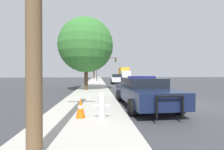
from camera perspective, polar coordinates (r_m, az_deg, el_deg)
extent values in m
plane|color=#3D3D42|center=(8.80, 27.06, -9.97)|extent=(110.00, 110.00, 0.00)
cube|color=#BCB7AD|center=(7.47, -8.93, -11.30)|extent=(3.00, 110.00, 0.13)
cube|color=#141E3D|center=(7.46, 11.82, -6.85)|extent=(2.07, 4.91, 0.63)
cube|color=black|center=(7.64, 11.23, -2.70)|extent=(1.73, 2.57, 0.43)
cylinder|color=black|center=(6.55, 24.21, -10.70)|extent=(0.26, 0.66, 0.65)
cylinder|color=black|center=(5.82, 7.70, -12.09)|extent=(0.26, 0.66, 0.65)
cylinder|color=black|center=(9.22, 14.37, -7.39)|extent=(0.26, 0.66, 0.65)
cylinder|color=black|center=(8.72, 2.60, -7.83)|extent=(0.26, 0.66, 0.65)
cylinder|color=black|center=(5.38, 25.35, -10.76)|extent=(0.07, 0.07, 0.74)
cylinder|color=black|center=(4.97, 16.69, -11.66)|extent=(0.07, 0.07, 0.74)
cylinder|color=black|center=(5.10, 21.21, -7.54)|extent=(0.92, 0.10, 0.07)
cube|color=navy|center=(7.63, 11.24, -0.76)|extent=(1.40, 0.24, 0.09)
cube|color=navy|center=(7.82, 18.61, -6.29)|extent=(0.11, 3.49, 0.18)
cylinder|color=white|center=(4.93, -3.88, -12.46)|extent=(0.21, 0.21, 0.72)
sphere|color=white|center=(4.86, -3.88, -8.01)|extent=(0.22, 0.22, 0.22)
cylinder|color=white|center=(4.92, -6.05, -11.65)|extent=(0.15, 0.09, 0.09)
cylinder|color=white|center=(4.93, -1.72, -11.63)|extent=(0.15, 0.09, 0.09)
cylinder|color=#424247|center=(30.50, -5.87, 2.41)|extent=(0.16, 0.16, 4.89)
cylinder|color=#424247|center=(30.70, -2.24, 6.69)|extent=(3.87, 0.11, 0.11)
cube|color=black|center=(30.82, 1.37, 5.83)|extent=(0.30, 0.24, 0.90)
sphere|color=red|center=(30.72, 1.40, 6.41)|extent=(0.20, 0.20, 0.20)
sphere|color=orange|center=(30.69, 1.40, 5.85)|extent=(0.20, 0.20, 0.20)
sphere|color=green|center=(30.67, 1.40, 5.29)|extent=(0.20, 0.20, 0.20)
cube|color=#474C51|center=(47.34, 2.41, -0.55)|extent=(1.86, 4.61, 0.68)
cube|color=black|center=(47.11, 2.45, 0.08)|extent=(1.59, 2.40, 0.37)
cylinder|color=black|center=(48.65, 1.12, -0.92)|extent=(0.24, 0.66, 0.66)
cylinder|color=black|center=(48.89, 3.21, -0.91)|extent=(0.24, 0.66, 0.66)
cylinder|color=black|center=(45.82, 1.55, -1.01)|extent=(0.24, 0.66, 0.66)
cylinder|color=black|center=(46.08, 3.76, -1.00)|extent=(0.24, 0.66, 0.66)
cube|color=silver|center=(23.85, 1.77, -1.60)|extent=(1.91, 4.50, 0.68)
cube|color=black|center=(23.61, 1.81, -0.23)|extent=(1.56, 2.37, 0.47)
cylinder|color=black|center=(25.19, -0.31, -2.25)|extent=(0.28, 0.72, 0.71)
cylinder|color=black|center=(25.29, 3.40, -2.24)|extent=(0.28, 0.72, 0.71)
cylinder|color=black|center=(22.45, -0.07, -2.60)|extent=(0.28, 0.72, 0.71)
cylinder|color=black|center=(22.57, 4.09, -2.58)|extent=(0.28, 0.72, 0.71)
cube|color=silver|center=(37.58, 5.29, 0.23)|extent=(2.32, 1.92, 1.84)
cube|color=orange|center=(40.89, 4.49, 0.89)|extent=(2.36, 4.87, 2.73)
cylinder|color=black|center=(37.99, 6.91, -1.16)|extent=(0.29, 0.90, 0.90)
cylinder|color=black|center=(37.61, 3.56, -1.17)|extent=(0.29, 0.90, 0.90)
cylinder|color=black|center=(41.99, 5.81, -0.99)|extent=(0.29, 0.90, 0.90)
cylinder|color=black|center=(41.65, 2.77, -1.00)|extent=(0.29, 0.90, 0.90)
cylinder|color=#4C3823|center=(44.60, -6.92, 0.86)|extent=(0.44, 0.44, 3.37)
sphere|color=#5B9947|center=(44.70, -6.93, 4.44)|extent=(4.03, 4.03, 4.03)
cylinder|color=#4C3823|center=(13.81, -9.85, 0.04)|extent=(0.33, 0.33, 2.68)
sphere|color=#387A33|center=(14.05, -9.87, 11.13)|extent=(4.95, 4.95, 4.95)
cone|color=orange|center=(5.21, -11.89, -12.10)|extent=(0.32, 0.32, 0.66)
cylinder|color=white|center=(5.20, -11.90, -11.75)|extent=(0.17, 0.17, 0.09)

